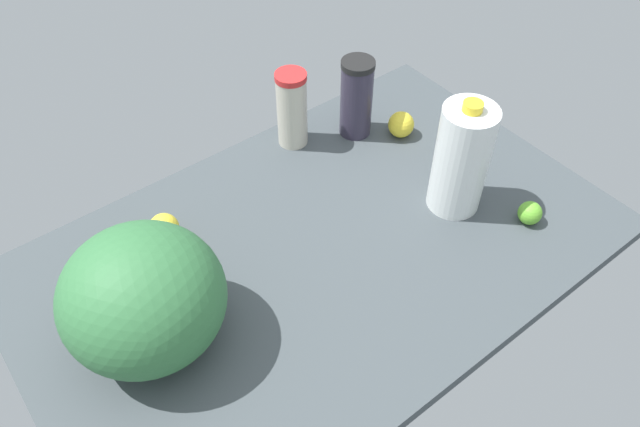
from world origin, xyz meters
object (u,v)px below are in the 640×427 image
at_px(watermelon, 143,298).
at_px(tumbler_cup, 292,109).
at_px(lemon_by_jug, 164,228).
at_px(lime_beside_bowl, 530,213).
at_px(milk_jug, 461,159).
at_px(lemon_loose, 401,124).
at_px(shaker_bottle, 356,98).

bearing_deg(watermelon, tumbler_cup, -150.66).
distance_m(lemon_by_jug, lime_beside_bowl, 0.76).
distance_m(milk_jug, tumbler_cup, 0.41).
relative_size(milk_jug, lime_beside_bowl, 5.30).
bearing_deg(lemon_loose, watermelon, 11.55).
bearing_deg(lemon_by_jug, shaker_bottle, -176.94).
distance_m(milk_jug, lime_beside_bowl, 0.19).
xyz_separation_m(tumbler_cup, lime_beside_bowl, (-0.24, 0.52, -0.07)).
distance_m(milk_jug, lemon_loose, 0.27).
xyz_separation_m(lemon_loose, lime_beside_bowl, (-0.02, 0.38, -0.01)).
relative_size(shaker_bottle, lime_beside_bowl, 3.95).
distance_m(watermelon, tumbler_cup, 0.60).
height_order(shaker_bottle, lime_beside_bowl, shaker_bottle).
bearing_deg(lime_beside_bowl, tumbler_cup, -65.39).
bearing_deg(shaker_bottle, lime_beside_bowl, 101.89).
distance_m(shaker_bottle, lemon_by_jug, 0.54).
xyz_separation_m(lemon_loose, lemon_by_jug, (0.61, -0.05, -0.00)).
bearing_deg(tumbler_cup, milk_jug, 111.82).
height_order(lemon_loose, lime_beside_bowl, lemon_loose).
bearing_deg(tumbler_cup, shaker_bottle, 156.13).
bearing_deg(milk_jug, lime_beside_bowl, 121.70).
bearing_deg(watermelon, shaker_bottle, -160.86).
bearing_deg(lime_beside_bowl, milk_jug, -58.30).
relative_size(tumbler_cup, shaker_bottle, 0.96).
bearing_deg(lemon_by_jug, lime_beside_bowl, 145.80).
relative_size(watermelon, lemon_loose, 4.46).
bearing_deg(milk_jug, lemon_loose, -105.73).
bearing_deg(shaker_bottle, tumbler_cup, -23.87).
relative_size(shaker_bottle, lemon_loose, 3.15).
xyz_separation_m(watermelon, lemon_loose, (-0.74, -0.15, -0.09)).
bearing_deg(tumbler_cup, lemon_by_jug, 13.10).
height_order(shaker_bottle, lemon_loose, shaker_bottle).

